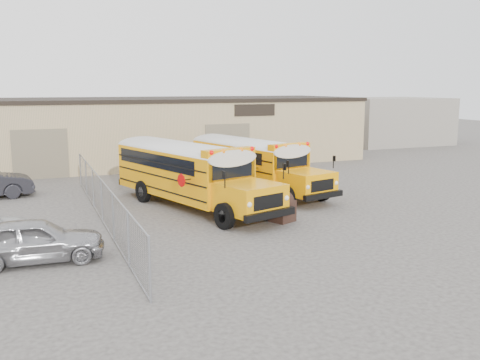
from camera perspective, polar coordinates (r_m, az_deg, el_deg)
name	(u,v)px	position (r m, az deg, el deg)	size (l,w,h in m)	color
ground	(265,225)	(21.60, 2.73, -4.86)	(120.00, 120.00, 0.00)	#3E3C39
warehouse	(153,129)	(40.05, -9.26, 5.35)	(30.20, 10.20, 4.67)	tan
chainlink_fence	(102,201)	(22.62, -14.50, -2.15)	(0.07, 18.07, 1.81)	gray
distant_building_right	(388,121)	(54.11, 15.49, 6.11)	(10.00, 8.00, 4.40)	gray
school_bus_left	(125,156)	(30.11, -12.16, 2.55)	(5.47, 10.59, 3.02)	orange
school_bus_right	(196,150)	(33.14, -4.72, 3.21)	(4.64, 9.93, 2.82)	#FF9E03
tarp_bundle	(282,205)	(22.11, 4.55, -2.71)	(1.14, 1.09, 1.33)	black
car_silver	(35,240)	(18.19, -21.06, -6.02)	(1.72, 4.26, 1.45)	#A3A3A7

